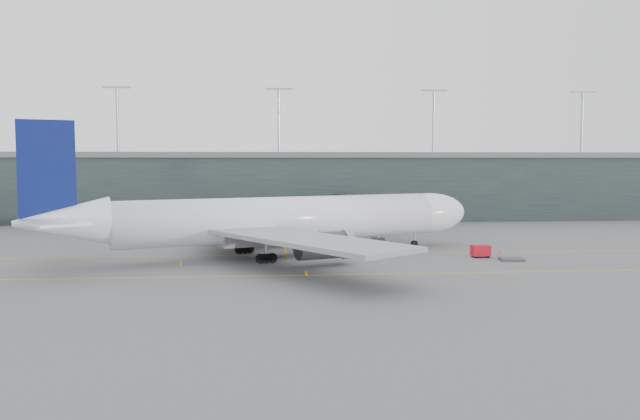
{
  "coord_description": "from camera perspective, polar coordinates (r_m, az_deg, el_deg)",
  "views": [
    {
      "loc": [
        2.39,
        -91.55,
        13.24
      ],
      "look_at": [
        9.78,
        -4.0,
        6.35
      ],
      "focal_mm": 35.0,
      "sensor_mm": 36.0,
      "label": 1
    }
  ],
  "objects": [
    {
      "name": "ground",
      "position": [
        92.53,
        -6.27,
        -3.77
      ],
      "size": [
        320.0,
        320.0,
        0.0
      ],
      "primitive_type": "plane",
      "color": "slate",
      "rests_on": "ground"
    },
    {
      "name": "uld_b",
      "position": [
        105.05,
        -7.5,
        -2.33
      ],
      "size": [
        2.1,
        1.87,
        1.6
      ],
      "rotation": [
        0.0,
        0.0,
        -0.31
      ],
      "color": "#3B3C40",
      "rests_on": "ground"
    },
    {
      "name": "jet_bridge",
      "position": [
        116.33,
        3.9,
        0.29
      ],
      "size": [
        5.77,
        44.0,
        6.36
      ],
      "rotation": [
        0.0,
        0.0,
        0.06
      ],
      "color": "#28272C",
      "rests_on": "ground"
    },
    {
      "name": "taxiline_b",
      "position": [
        72.8,
        -6.66,
        -6.02
      ],
      "size": [
        160.0,
        0.25,
        0.02
      ],
      "primitive_type": "cube",
      "color": "gold",
      "rests_on": "ground"
    },
    {
      "name": "taxiline_a",
      "position": [
        88.58,
        -6.33,
        -4.13
      ],
      "size": [
        160.0,
        0.25,
        0.02
      ],
      "primitive_type": "cube",
      "color": "gold",
      "rests_on": "ground"
    },
    {
      "name": "cone_nose",
      "position": [
        92.55,
        16.11,
        -3.73
      ],
      "size": [
        0.39,
        0.39,
        0.62
      ],
      "primitive_type": "cone",
      "color": "#F04D0D",
      "rests_on": "ground"
    },
    {
      "name": "cone_wing_port",
      "position": [
        102.92,
        -1.68,
        -2.73
      ],
      "size": [
        0.41,
        0.41,
        0.65
      ],
      "primitive_type": "cone",
      "color": "#F73B0D",
      "rests_on": "ground"
    },
    {
      "name": "baggage_dolly",
      "position": [
        87.34,
        17.12,
        -4.31
      ],
      "size": [
        3.31,
        2.78,
        0.3
      ],
      "primitive_type": "cube",
      "rotation": [
        0.0,
        0.0,
        -0.12
      ],
      "color": "#3A3B40",
      "rests_on": "ground"
    },
    {
      "name": "uld_a",
      "position": [
        102.05,
        -8.12,
        -2.46
      ],
      "size": [
        2.54,
        2.31,
        1.88
      ],
      "rotation": [
        0.0,
        0.0,
        0.39
      ],
      "color": "#3B3C40",
      "rests_on": "ground"
    },
    {
      "name": "uld_c",
      "position": [
        103.44,
        -6.67,
        -2.32
      ],
      "size": [
        2.71,
        2.49,
        1.99
      ],
      "rotation": [
        0.0,
        0.0,
        0.43
      ],
      "color": "#3B3C40",
      "rests_on": "ground"
    },
    {
      "name": "gse_cart",
      "position": [
        88.91,
        14.47,
        -3.61
      ],
      "size": [
        2.49,
        1.6,
        1.69
      ],
      "rotation": [
        0.0,
        0.0,
        0.01
      ],
      "color": "#B80D1D",
      "rests_on": "ground"
    },
    {
      "name": "terminal",
      "position": [
        149.67,
        -5.74,
        2.31
      ],
      "size": [
        240.0,
        36.0,
        29.0
      ],
      "color": "#1E2929",
      "rests_on": "ground"
    },
    {
      "name": "cone_tail",
      "position": [
        81.69,
        -12.62,
        -4.73
      ],
      "size": [
        0.4,
        0.4,
        0.64
      ],
      "primitive_type": "cone",
      "color": "orange",
      "rests_on": "ground"
    },
    {
      "name": "taxiline_lead_main",
      "position": [
        112.36,
        -3.46,
        -2.29
      ],
      "size": [
        0.25,
        60.0,
        0.02
      ],
      "primitive_type": "cube",
      "color": "gold",
      "rests_on": "ground"
    },
    {
      "name": "cone_wing_stbd",
      "position": [
        72.65,
        -1.3,
        -5.76
      ],
      "size": [
        0.41,
        0.41,
        0.65
      ],
      "primitive_type": "cone",
      "color": "orange",
      "rests_on": "ground"
    },
    {
      "name": "main_aircraft",
      "position": [
        86.53,
        -3.79,
        -0.93
      ],
      "size": [
        62.69,
        57.82,
        18.13
      ],
      "rotation": [
        0.0,
        0.0,
        0.34
      ],
      "color": "white",
      "rests_on": "ground"
    }
  ]
}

